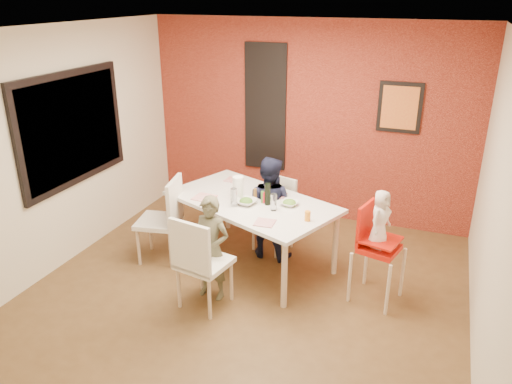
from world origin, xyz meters
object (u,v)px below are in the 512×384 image
at_px(chair_far, 277,210).
at_px(high_chair, 375,244).
at_px(dining_table, 252,206).
at_px(toddler, 380,219).
at_px(chair_near, 199,259).
at_px(child_far, 269,207).
at_px(chair_left, 166,215).
at_px(wine_bottle, 268,194).
at_px(paper_towel_roll, 238,188).
at_px(child_near, 211,248).

distance_m(chair_far, high_chair, 1.49).
distance_m(dining_table, toddler, 1.50).
bearing_deg(chair_near, dining_table, -87.50).
bearing_deg(child_far, chair_left, 30.07).
relative_size(chair_near, child_far, 0.81).
bearing_deg(wine_bottle, paper_towel_roll, 178.35).
bearing_deg(high_chair, toddler, -99.31).
height_order(high_chair, wine_bottle, high_chair).
bearing_deg(chair_left, wine_bottle, 90.27).
height_order(chair_near, wine_bottle, wine_bottle).
relative_size(chair_far, toddler, 1.50).
bearing_deg(child_near, dining_table, 84.64).
relative_size(child_far, wine_bottle, 5.06).
bearing_deg(dining_table, wine_bottle, -13.50).
bearing_deg(chair_near, toddler, -143.14).
relative_size(chair_left, toddler, 1.71).
distance_m(chair_near, toddler, 1.84).
distance_m(dining_table, child_near, 0.84).
height_order(chair_left, child_near, child_near).
height_order(dining_table, child_far, child_far).
height_order(chair_near, child_near, child_near).
height_order(toddler, paper_towel_roll, toddler).
relative_size(chair_far, child_near, 0.80).
bearing_deg(toddler, chair_near, 137.18).
xyz_separation_m(chair_near, toddler, (1.61, 0.81, 0.35)).
relative_size(dining_table, chair_far, 2.40).
xyz_separation_m(chair_far, child_near, (-0.27, -1.29, 0.06)).
bearing_deg(wine_bottle, dining_table, 166.50).
distance_m(chair_left, paper_towel_roll, 0.93).
bearing_deg(child_far, wine_bottle, 111.13).
bearing_deg(toddler, paper_towel_roll, 103.10).
height_order(high_chair, child_near, child_near).
height_order(chair_near, child_far, child_far).
bearing_deg(paper_towel_roll, child_near, -88.28).
bearing_deg(dining_table, child_far, 62.88).
relative_size(chair_left, paper_towel_roll, 3.69).
relative_size(child_near, child_far, 0.90).
height_order(dining_table, chair_near, chair_near).
relative_size(chair_far, paper_towel_roll, 3.24).
bearing_deg(chair_near, child_far, -91.36).
relative_size(chair_near, toddler, 1.68).
relative_size(child_far, toddler, 2.08).
bearing_deg(child_near, chair_left, 152.09).
bearing_deg(toddler, high_chair, 87.08).
bearing_deg(wine_bottle, child_near, -113.92).
bearing_deg(chair_far, chair_near, -84.83).
distance_m(high_chair, toddler, 0.29).
bearing_deg(high_chair, child_near, 124.19).
height_order(chair_far, chair_left, chair_left).
bearing_deg(dining_table, paper_towel_roll, -164.82).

